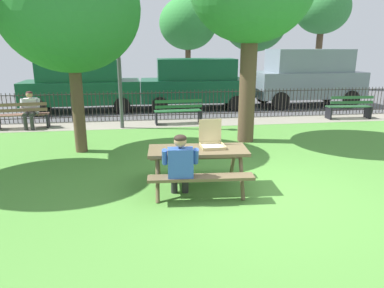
% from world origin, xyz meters
% --- Properties ---
extents(ground, '(28.00, 11.00, 0.02)m').
position_xyz_m(ground, '(0.00, 1.50, -0.01)').
color(ground, '#4F8B38').
extents(cobblestone_walkway, '(28.00, 1.40, 0.01)m').
position_xyz_m(cobblestone_walkway, '(0.00, 6.30, -0.00)').
color(cobblestone_walkway, gray).
extents(street_asphalt, '(28.00, 7.36, 0.01)m').
position_xyz_m(street_asphalt, '(0.00, 10.68, -0.01)').
color(street_asphalt, '#515154').
extents(picnic_table_foreground, '(1.90, 1.60, 0.79)m').
position_xyz_m(picnic_table_foreground, '(-1.07, 0.43, 0.60)').
color(picnic_table_foreground, brown).
rests_on(picnic_table_foreground, ground).
extents(pizza_box_open, '(0.44, 0.46, 0.49)m').
position_xyz_m(pizza_box_open, '(-0.79, 0.57, 0.89)').
color(pizza_box_open, tan).
rests_on(pizza_box_open, picnic_table_foreground).
extents(adult_at_table, '(0.62, 0.61, 1.19)m').
position_xyz_m(adult_at_table, '(-1.45, -0.05, 0.66)').
color(adult_at_table, '#252525').
rests_on(adult_at_table, ground).
extents(iron_fence_streetside, '(20.38, 0.03, 1.05)m').
position_xyz_m(iron_fence_streetside, '(-0.00, 7.00, 0.53)').
color(iron_fence_streetside, '#2D2823').
rests_on(iron_fence_streetside, ground).
extents(park_bench_left, '(1.63, 0.61, 0.85)m').
position_xyz_m(park_bench_left, '(-5.89, 6.16, 0.42)').
color(park_bench_left, brown).
rests_on(park_bench_left, ground).
extents(park_bench_center, '(1.62, 0.56, 0.85)m').
position_xyz_m(park_bench_center, '(-0.83, 6.16, 0.42)').
color(park_bench_center, '#276636').
rests_on(park_bench_center, ground).
extents(park_bench_right, '(1.62, 0.53, 0.85)m').
position_xyz_m(park_bench_right, '(5.47, 6.16, 0.42)').
color(park_bench_right, '#2D5E37').
rests_on(park_bench_right, ground).
extents(person_on_park_bench, '(0.61, 0.59, 1.19)m').
position_xyz_m(person_on_park_bench, '(-5.62, 6.18, 0.66)').
color(person_on_park_bench, '#2F2F2F').
rests_on(person_on_park_bench, ground).
extents(lamp_post_walkway, '(0.28, 0.28, 4.65)m').
position_xyz_m(lamp_post_walkway, '(-2.72, 5.78, 2.79)').
color(lamp_post_walkway, '#4C4C51').
rests_on(lamp_post_walkway, ground).
extents(tree_by_fence, '(3.24, 3.24, 4.87)m').
position_xyz_m(tree_by_fence, '(-3.61, 3.23, 3.40)').
color(tree_by_fence, brown).
rests_on(tree_by_fence, ground).
extents(parked_car_far_left, '(4.68, 2.12, 2.08)m').
position_xyz_m(parked_car_far_left, '(-4.43, 9.18, 1.10)').
color(parked_car_far_left, '#104D2B').
rests_on(parked_car_far_left, ground).
extents(parked_car_left, '(4.64, 2.04, 2.08)m').
position_xyz_m(parked_car_left, '(0.25, 9.18, 1.10)').
color(parked_car_left, '#0F472C').
rests_on(parked_car_left, ground).
extents(parked_car_center, '(4.74, 2.15, 2.46)m').
position_xyz_m(parked_car_center, '(5.23, 9.18, 1.31)').
color(parked_car_center, slate).
rests_on(parked_car_center, ground).
extents(far_tree_midleft, '(3.20, 3.20, 5.94)m').
position_xyz_m(far_tree_midleft, '(-5.79, 15.89, 4.43)').
color(far_tree_midleft, brown).
rests_on(far_tree_midleft, ground).
extents(far_tree_center, '(3.36, 3.36, 5.38)m').
position_xyz_m(far_tree_center, '(0.80, 15.89, 3.85)').
color(far_tree_center, brown).
rests_on(far_tree_center, ground).
extents(far_tree_midright, '(3.78, 3.78, 5.65)m').
position_xyz_m(far_tree_midright, '(4.87, 15.89, 3.92)').
color(far_tree_midright, brown).
rests_on(far_tree_midright, ground).
extents(far_tree_right, '(3.34, 3.34, 6.31)m').
position_xyz_m(far_tree_right, '(9.11, 15.89, 4.76)').
color(far_tree_right, brown).
rests_on(far_tree_right, ground).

